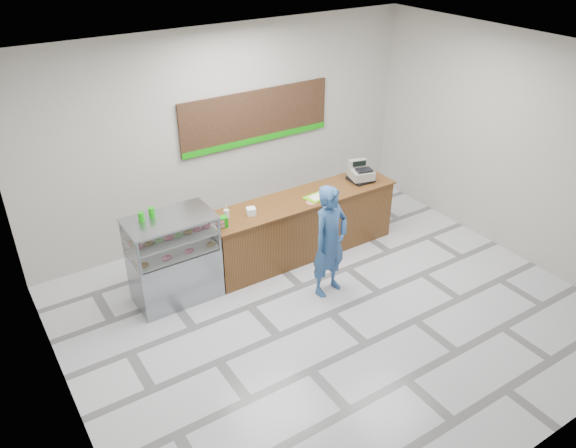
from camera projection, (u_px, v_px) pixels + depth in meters
floor at (331, 313)px, 7.97m from camera, size 7.00×7.00×0.00m
back_wall at (227, 133)px, 9.29m from camera, size 7.00×0.00×7.00m
ceiling at (343, 65)px, 6.23m from camera, size 7.00×7.00×0.00m
sales_counter at (302, 226)px, 9.10m from camera, size 3.26×0.76×1.03m
display_case at (174, 258)px, 7.98m from camera, size 1.22×0.72×1.33m
menu_board at (256, 118)px, 9.43m from camera, size 2.80×0.06×0.90m
cash_register at (361, 173)px, 9.33m from camera, size 0.44×0.46×0.34m
card_terminal at (353, 179)px, 9.38m from camera, size 0.10×0.17×0.04m
serving_tray at (317, 197)px, 8.83m from camera, size 0.39×0.30×0.02m
napkin_box at (251, 211)px, 8.33m from camera, size 0.16×0.16×0.11m
straw_cup at (227, 214)px, 8.26m from camera, size 0.08×0.08×0.12m
promo_box at (221, 222)px, 8.01m from camera, size 0.19×0.14×0.15m
donut_decal at (312, 202)px, 8.70m from camera, size 0.17×0.17×0.00m
green_cup_left at (141, 217)px, 7.54m from camera, size 0.08×0.08×0.13m
green_cup_right at (152, 212)px, 7.66m from camera, size 0.09×0.09×0.13m
customer at (330, 241)px, 8.03m from camera, size 0.69×0.52×1.72m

